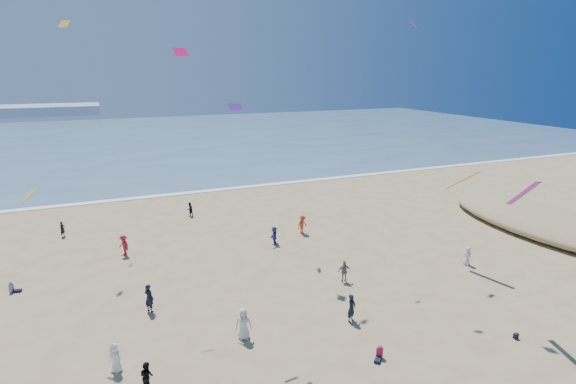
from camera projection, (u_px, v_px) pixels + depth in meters
name	position (u px, v px, depth m)	size (l,w,h in m)	color
ocean	(129.00, 140.00, 100.31)	(220.00, 100.00, 0.06)	#476B84
surf_line	(158.00, 196.00, 55.84)	(220.00, 1.20, 0.08)	white
standing_flyers	(290.00, 289.00, 30.31)	(30.97, 46.91, 1.94)	navy
navy_bag	(516.00, 336.00, 26.21)	(0.28, 0.18, 0.34)	black
kites_aloft	(378.00, 82.00, 27.16)	(41.55, 45.53, 29.35)	white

